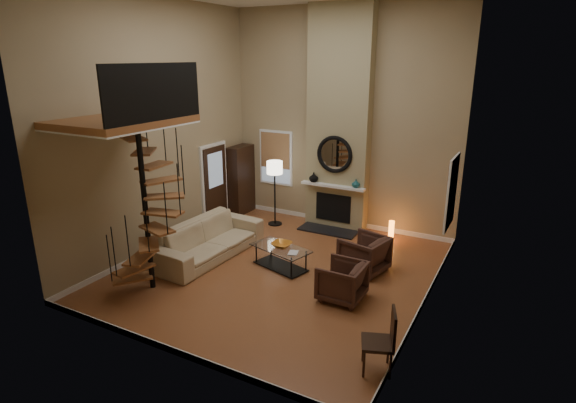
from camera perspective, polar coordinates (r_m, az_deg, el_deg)
The scene contains 32 objects.
ground at distance 9.78m, azimuth -1.12°, elevation -8.50°, with size 6.00×6.50×0.01m, color #AC6537.
back_wall at distance 11.83m, azimuth 6.65°, elevation 9.94°, with size 6.00×0.02×5.50m, color tan.
front_wall at distance 6.37m, azimuth -15.79°, elevation 2.89°, with size 6.00×0.02×5.50m, color tan.
left_wall at distance 10.71m, azimuth -15.51°, elevation 8.64°, with size 0.02×6.50×5.50m, color tan.
right_wall at distance 7.92m, azimuth 18.13°, elevation 5.47°, with size 0.02×6.50×5.50m, color tan.
baseboard_back at distance 12.46m, azimuth 6.20°, elevation -2.42°, with size 6.00×0.02×0.12m, color white.
baseboard_front at distance 7.49m, azimuth -13.97°, elevation -17.42°, with size 6.00×0.02×0.12m, color white.
baseboard_left at distance 11.40m, azimuth -14.38°, elevation -4.82°, with size 0.02×6.50×0.12m, color white.
baseboard_right at distance 8.84m, azimuth 16.40°, elevation -11.81°, with size 0.02×6.50×0.12m, color white.
chimney_breast at distance 11.66m, azimuth 6.30°, elevation 9.84°, with size 1.60×0.38×5.50m, color #988C63.
hearth at distance 11.89m, azimuth 4.97°, elevation -3.57°, with size 1.50×0.60×0.04m, color black.
firebox at distance 11.97m, azimuth 5.59°, elevation -0.76°, with size 0.95×0.02×0.72m, color black.
mantel at distance 11.72m, azimuth 5.52°, elevation 1.91°, with size 1.70×0.18×0.06m, color white.
mirror_frame at distance 11.59m, azimuth 5.75°, elevation 5.80°, with size 0.94×0.94×0.10m, color black.
mirror_disc at distance 11.60m, azimuth 5.77°, elevation 5.81°, with size 0.80×0.80×0.01m, color white.
vase_left at distance 11.93m, azimuth 3.19°, elevation 3.01°, with size 0.24×0.24×0.25m, color black.
vase_right at distance 11.52m, azimuth 8.37°, elevation 2.22°, with size 0.20×0.20×0.21m, color #174D52.
window_back at distance 12.81m, azimuth -1.51°, elevation 5.51°, with size 1.02×0.06×1.52m.
window_right at distance 10.10m, azimuth 19.53°, elevation 1.23°, with size 0.06×1.02×1.52m.
entry_door at distance 12.37m, azimuth -9.03°, elevation 2.12°, with size 0.10×1.05×2.16m.
loft at distance 8.72m, azimuth -19.31°, elevation 9.63°, with size 1.70×2.20×1.09m.
spiral_stair at distance 8.83m, azimuth -17.17°, elevation 0.25°, with size 1.47×1.47×4.06m.
hutch at distance 13.09m, azimuth -5.87°, elevation 2.65°, with size 0.41×0.87×1.94m, color black.
sofa at distance 10.46m, azimuth -9.77°, elevation -4.60°, with size 2.78×1.09×0.81m, color tan.
armchair_near at distance 9.74m, azimuth 9.76°, elevation -6.56°, with size 0.84×0.87×0.79m, color #44281F.
armchair_far at distance 8.60m, azimuth 7.12°, elevation -9.84°, with size 0.77×0.80×0.72m, color #44281F.
coffee_table at distance 9.79m, azimuth -0.92°, elevation -6.61°, with size 1.39×0.95×0.46m.
bowl at distance 9.75m, azimuth -0.78°, elevation -5.36°, with size 0.42×0.42×0.10m, color orange.
book at distance 9.45m, azimuth 0.50°, elevation -6.36°, with size 0.19×0.26×0.02m, color gray.
floor_lamp at distance 11.93m, azimuth -1.66°, elevation 3.58°, with size 0.41×0.41×1.71m.
accent_lamp at distance 11.51m, azimuth 12.62°, elevation -3.46°, with size 0.13×0.13×0.47m, color orange.
side_chair at distance 6.85m, azimuth 11.76°, elevation -16.20°, with size 0.57×0.57×0.96m.
Camera 1 is at (4.33, -7.65, 4.28)m, focal length 28.82 mm.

